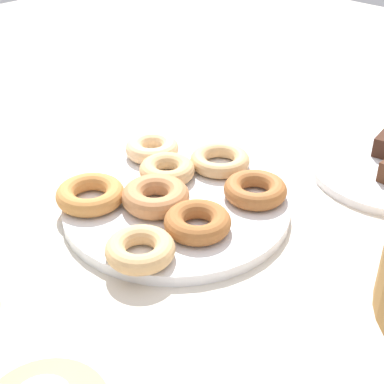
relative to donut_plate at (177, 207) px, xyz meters
The scene contains 10 objects.
ground_plane 0.01m from the donut_plate, ahead, with size 2.40×2.40×0.00m, color beige.
donut_plate is the anchor object (origin of this frame).
donut_0 0.11m from the donut_plate, 141.10° to the left, with size 0.09×0.09×0.03m, color #995B2D.
donut_1 0.07m from the donut_plate, 68.25° to the left, with size 0.09×0.09×0.03m, color #995B2D.
donut_2 0.07m from the donut_plate, 122.47° to the right, with size 0.08×0.08×0.03m, color tan.
donut_3 0.04m from the donut_plate, 28.76° to the right, with size 0.09×0.09×0.03m, color #B27547.
donut_4 0.12m from the donut_plate, 45.36° to the right, with size 0.09×0.09×0.03m, color #BC7A3D.
donut_5 0.13m from the donut_plate, 26.33° to the left, with size 0.08×0.08×0.03m, color tan.
donut_6 0.12m from the donut_plate, 168.40° to the right, with size 0.09×0.09×0.02m, color tan.
donut_7 0.14m from the donut_plate, 118.21° to the right, with size 0.08×0.08×0.03m, color #EABC84.
Camera 1 is at (0.45, 0.47, 0.44)m, focal length 53.17 mm.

